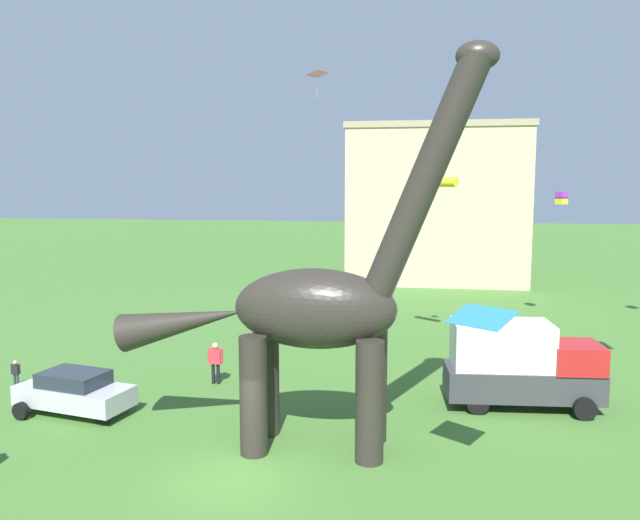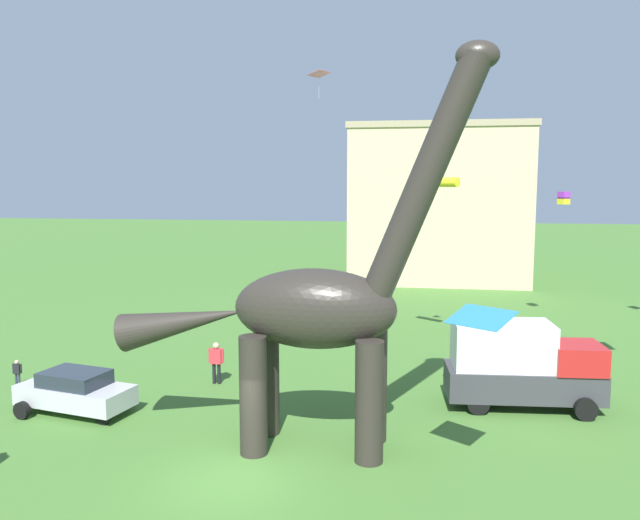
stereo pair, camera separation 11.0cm
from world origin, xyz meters
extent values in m
plane|color=#42702D|center=(0.00, 0.00, 0.00)|extent=(240.00, 240.00, 0.00)
cylinder|color=#2D2823|center=(3.66, 3.41, 1.86)|extent=(0.86, 0.86, 3.71)
cylinder|color=#2D2823|center=(3.66, 1.77, 1.86)|extent=(0.86, 0.86, 3.71)
cylinder|color=#2D2823|center=(0.10, 3.41, 1.86)|extent=(0.86, 0.86, 3.71)
cylinder|color=#2D2823|center=(0.10, 1.77, 1.86)|extent=(0.86, 0.86, 3.71)
ellipsoid|color=#2D2823|center=(1.88, 2.59, 4.47)|extent=(5.08, 2.19, 2.50)
cylinder|color=#2D2823|center=(5.18, 2.59, 8.47)|extent=(3.65, 0.94, 7.24)
ellipsoid|color=#2D2823|center=(6.57, 2.59, 11.92)|extent=(1.25, 0.78, 0.86)
cone|color=#2D2823|center=(-2.38, 2.59, 3.89)|extent=(4.47, 1.25, 2.12)
cube|color=#B7B7BC|center=(-7.24, 4.13, 0.67)|extent=(4.47, 2.59, 0.72)
cube|color=#232B35|center=(-7.24, 4.13, 1.29)|extent=(2.54, 1.99, 0.52)
cylinder|color=black|center=(-5.69, 5.02, 0.31)|extent=(0.65, 0.34, 0.62)
cylinder|color=black|center=(-5.69, 3.24, 0.31)|extent=(0.65, 0.34, 0.62)
cylinder|color=black|center=(-8.79, 5.02, 0.31)|extent=(0.65, 0.34, 0.62)
cylinder|color=black|center=(-8.79, 3.24, 0.31)|extent=(0.65, 0.34, 0.62)
cube|color=#38383D|center=(8.91, 7.37, 0.95)|extent=(5.75, 2.54, 1.10)
cube|color=red|center=(10.76, 7.37, 2.00)|extent=(1.94, 2.07, 1.00)
cube|color=silver|center=(8.12, 7.37, 2.35)|extent=(3.73, 2.29, 1.70)
cylinder|color=black|center=(10.92, 8.42, 0.40)|extent=(0.82, 0.32, 0.80)
cylinder|color=black|center=(10.92, 6.32, 0.40)|extent=(0.82, 0.32, 0.80)
cylinder|color=black|center=(7.23, 8.42, 0.40)|extent=(0.82, 0.32, 0.80)
cylinder|color=black|center=(7.23, 6.32, 0.40)|extent=(0.82, 0.32, 0.80)
cylinder|color=#2D3347|center=(-11.26, 6.48, 0.28)|extent=(0.09, 0.09, 0.56)
cylinder|color=#2D3347|center=(-11.13, 6.48, 0.28)|extent=(0.09, 0.09, 0.56)
cube|color=black|center=(-11.20, 6.48, 0.75)|extent=(0.30, 0.19, 0.39)
sphere|color=tan|center=(-11.20, 6.48, 1.04)|extent=(0.17, 0.17, 0.17)
cylinder|color=black|center=(-11.37, 6.48, 0.77)|extent=(0.07, 0.07, 0.37)
cylinder|color=black|center=(-11.02, 6.48, 0.77)|extent=(0.07, 0.07, 0.37)
cylinder|color=black|center=(-3.36, 8.18, 0.43)|extent=(0.14, 0.14, 0.87)
cylinder|color=black|center=(-3.15, 8.18, 0.43)|extent=(0.14, 0.14, 0.87)
cube|color=#D1333D|center=(-3.25, 8.18, 1.18)|extent=(0.47, 0.29, 0.62)
sphere|color=tan|center=(-3.25, 8.18, 1.62)|extent=(0.27, 0.27, 0.27)
cylinder|color=#D1333D|center=(-3.52, 8.18, 1.21)|extent=(0.12, 0.12, 0.59)
cylinder|color=#D1333D|center=(-2.98, 8.18, 1.21)|extent=(0.12, 0.12, 0.59)
cube|color=#287AE5|center=(6.67, 0.18, 4.87)|extent=(1.92, 1.82, 0.35)
cylinder|color=yellow|center=(6.03, 15.04, 8.36)|extent=(1.64, 1.40, 0.47)
cone|color=red|center=(6.59, 15.78, 8.36)|extent=(0.64, 0.65, 0.50)
cube|color=purple|center=(13.03, 21.72, 7.63)|extent=(0.71, 0.71, 0.41)
cube|color=yellow|center=(13.03, 21.72, 7.31)|extent=(0.71, 0.71, 0.41)
cube|color=pink|center=(-1.53, 23.96, 15.14)|extent=(1.48, 1.65, 0.28)
cylinder|color=white|center=(-1.53, 23.96, 14.26)|extent=(0.01, 0.01, 1.35)
cube|color=#CCB78E|center=(6.33, 39.81, 6.32)|extent=(14.53, 11.52, 12.63)
cube|color=tan|center=(6.33, 39.81, 12.88)|extent=(14.82, 11.76, 0.50)
camera|label=1|loc=(5.05, -16.42, 8.34)|focal=35.58mm
camera|label=2|loc=(5.16, -16.41, 8.34)|focal=35.58mm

